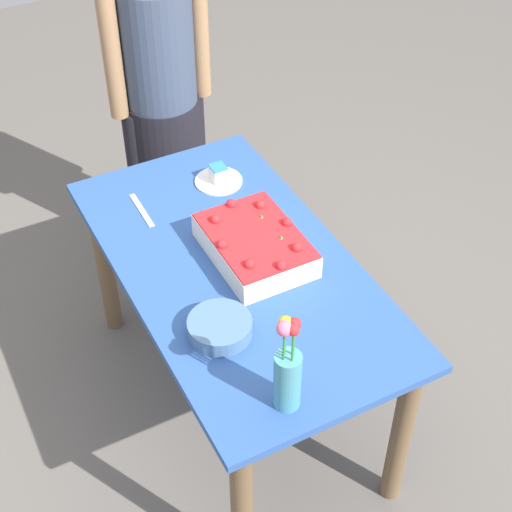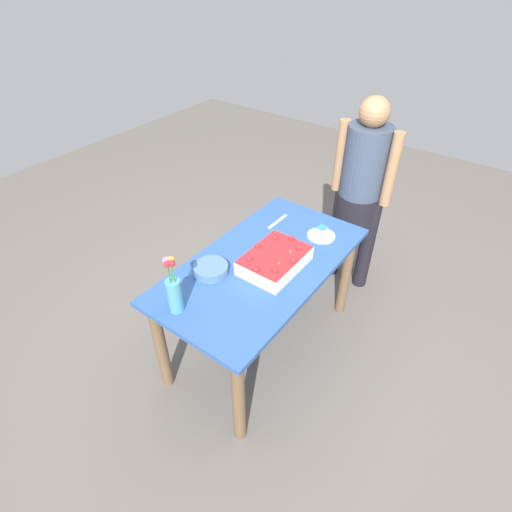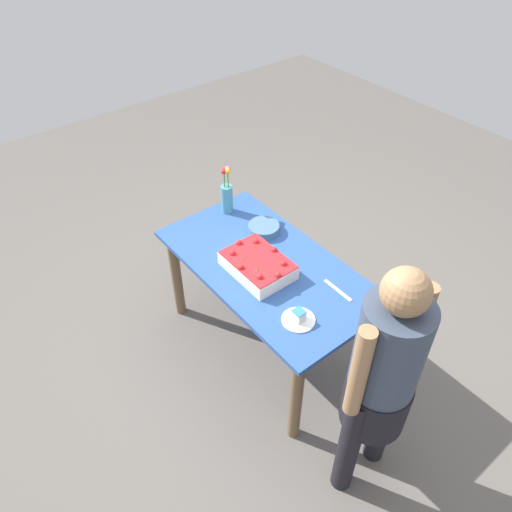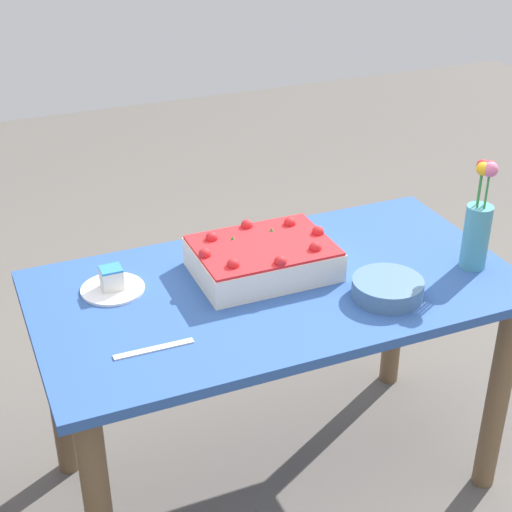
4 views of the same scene
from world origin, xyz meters
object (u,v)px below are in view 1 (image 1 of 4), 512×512
(serving_plate_with_slice, at_px, (218,178))
(person_standing, at_px, (161,88))
(flower_vase, at_px, (288,372))
(cake_knife, at_px, (142,210))
(fruit_bowl, at_px, (220,327))
(sheet_cake, at_px, (255,245))

(serving_plate_with_slice, xyz_separation_m, person_standing, (0.55, -0.00, 0.10))
(flower_vase, bearing_deg, cake_knife, 2.48)
(cake_knife, bearing_deg, fruit_bowl, -179.91)
(person_standing, bearing_deg, sheet_cake, -4.19)
(flower_vase, relative_size, person_standing, 0.23)
(sheet_cake, distance_m, serving_plate_with_slice, 0.44)
(flower_vase, distance_m, person_standing, 1.60)
(flower_vase, bearing_deg, serving_plate_with_slice, -15.30)
(sheet_cake, height_order, serving_plate_with_slice, sheet_cake)
(flower_vase, bearing_deg, person_standing, -10.15)
(flower_vase, bearing_deg, sheet_cake, -19.57)
(cake_knife, bearing_deg, sheet_cake, -147.31)
(cake_knife, distance_m, fruit_bowl, 0.67)
(sheet_cake, xyz_separation_m, serving_plate_with_slice, (0.43, -0.07, -0.03))
(serving_plate_with_slice, relative_size, cake_knife, 0.87)
(cake_knife, xyz_separation_m, flower_vase, (-1.00, -0.04, 0.13))
(sheet_cake, xyz_separation_m, flower_vase, (-0.59, 0.21, 0.09))
(serving_plate_with_slice, distance_m, cake_knife, 0.32)
(sheet_cake, height_order, person_standing, person_standing)
(cake_knife, height_order, fruit_bowl, fruit_bowl)
(sheet_cake, bearing_deg, fruit_bowl, 135.57)
(sheet_cake, bearing_deg, serving_plate_with_slice, -9.19)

